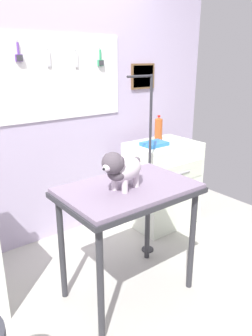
{
  "coord_description": "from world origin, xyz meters",
  "views": [
    {
      "loc": [
        -1.19,
        -1.48,
        1.69
      ],
      "look_at": [
        0.13,
        0.23,
        0.96
      ],
      "focal_mm": 35.04,
      "sensor_mm": 36.0,
      "label": 1
    }
  ],
  "objects_px": {
    "grooming_table": "(128,199)",
    "cabinet_right": "(162,183)",
    "grooming_arm": "(148,176)",
    "dog": "(122,168)",
    "soda_bottle": "(158,129)"
  },
  "relations": [
    {
      "from": "cabinet_right",
      "to": "dog",
      "type": "bearing_deg",
      "value": -146.51
    },
    {
      "from": "grooming_table",
      "to": "grooming_arm",
      "type": "bearing_deg",
      "value": 34.54
    },
    {
      "from": "grooming_table",
      "to": "soda_bottle",
      "type": "height_order",
      "value": "soda_bottle"
    },
    {
      "from": "dog",
      "to": "cabinet_right",
      "type": "xyz_separation_m",
      "value": [
        1.05,
        0.7,
        -0.57
      ]
    },
    {
      "from": "grooming_table",
      "to": "soda_bottle",
      "type": "distance_m",
      "value": 1.28
    },
    {
      "from": "grooming_table",
      "to": "cabinet_right",
      "type": "distance_m",
      "value": 1.23
    },
    {
      "from": "grooming_table",
      "to": "grooming_arm",
      "type": "distance_m",
      "value": 0.58
    },
    {
      "from": "dog",
      "to": "soda_bottle",
      "type": "bearing_deg",
      "value": 36.61
    },
    {
      "from": "grooming_arm",
      "to": "dog",
      "type": "relative_size",
      "value": 4.11
    },
    {
      "from": "grooming_arm",
      "to": "dog",
      "type": "bearing_deg",
      "value": -147.35
    },
    {
      "from": "cabinet_right",
      "to": "soda_bottle",
      "type": "relative_size",
      "value": 3.31
    },
    {
      "from": "grooming_table",
      "to": "cabinet_right",
      "type": "xyz_separation_m",
      "value": [
        0.98,
        0.67,
        -0.33
      ]
    },
    {
      "from": "cabinet_right",
      "to": "grooming_table",
      "type": "bearing_deg",
      "value": -145.53
    },
    {
      "from": "grooming_arm",
      "to": "cabinet_right",
      "type": "xyz_separation_m",
      "value": [
        0.5,
        0.34,
        -0.29
      ]
    },
    {
      "from": "dog",
      "to": "cabinet_right",
      "type": "distance_m",
      "value": 1.39
    }
  ]
}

